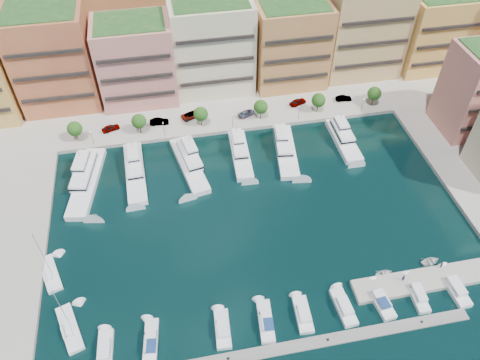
# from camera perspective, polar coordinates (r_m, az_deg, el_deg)

# --- Properties ---
(ground) EXTENTS (400.00, 400.00, 0.00)m
(ground) POSITION_cam_1_polar(r_m,az_deg,el_deg) (103.63, 2.23, -4.69)
(ground) COLOR black
(ground) RESTS_ON ground
(north_quay) EXTENTS (220.00, 64.00, 2.00)m
(north_quay) POSITION_cam_1_polar(r_m,az_deg,el_deg) (150.17, -3.06, 13.46)
(north_quay) COLOR #9E998E
(north_quay) RESTS_ON ground
(hillside) EXTENTS (240.00, 40.00, 58.00)m
(hillside) POSITION_cam_1_polar(r_m,az_deg,el_deg) (192.30, -5.41, 20.90)
(hillside) COLOR #223716
(hillside) RESTS_ON ground
(south_pontoon) EXTENTS (72.00, 2.20, 0.35)m
(south_pontoon) POSITION_cam_1_polar(r_m,az_deg,el_deg) (87.70, 4.72, -19.93)
(south_pontoon) COLOR gray
(south_pontoon) RESTS_ON ground
(finger_pier) EXTENTS (32.00, 5.00, 2.00)m
(finger_pier) POSITION_cam_1_polar(r_m,az_deg,el_deg) (101.43, 22.24, -11.26)
(finger_pier) COLOR #9E998E
(finger_pier) RESTS_ON ground
(apartment_1) EXTENTS (20.00, 16.50, 26.80)m
(apartment_1) POSITION_cam_1_polar(r_m,az_deg,el_deg) (136.13, -21.77, 13.59)
(apartment_1) COLOR #C37341
(apartment_1) RESTS_ON north_quay
(apartment_2) EXTENTS (20.00, 15.50, 22.80)m
(apartment_2) POSITION_cam_1_polar(r_m,az_deg,el_deg) (132.75, -12.59, 13.97)
(apartment_2) COLOR tan
(apartment_2) RESTS_ON north_quay
(apartment_3) EXTENTS (22.00, 16.50, 25.80)m
(apartment_3) POSITION_cam_1_polar(r_m,az_deg,el_deg) (134.37, -3.48, 16.14)
(apartment_3) COLOR beige
(apartment_3) RESTS_ON north_quay
(apartment_4) EXTENTS (20.00, 15.50, 23.80)m
(apartment_4) POSITION_cam_1_polar(r_m,az_deg,el_deg) (137.30, 6.15, 16.17)
(apartment_4) COLOR tan
(apartment_4) RESTS_ON north_quay
(apartment_5) EXTENTS (22.00, 16.50, 26.80)m
(apartment_5) POSITION_cam_1_polar(r_m,az_deg,el_deg) (145.62, 14.74, 17.45)
(apartment_5) COLOR tan
(apartment_5) RESTS_ON north_quay
(apartment_6) EXTENTS (20.00, 15.50, 22.80)m
(apartment_6) POSITION_cam_1_polar(r_m,az_deg,el_deg) (155.15, 22.66, 16.42)
(apartment_6) COLOR gold
(apartment_6) RESTS_ON north_quay
(backblock_0) EXTENTS (26.00, 18.00, 30.00)m
(backblock_0) POSITION_cam_1_polar(r_m,az_deg,el_deg) (156.97, -25.33, 17.46)
(backblock_0) COLOR beige
(backblock_0) RESTS_ON north_quay
(backblock_1) EXTENTS (26.00, 18.00, 30.00)m
(backblock_1) POSITION_cam_1_polar(r_m,az_deg,el_deg) (152.43, -13.95, 19.62)
(backblock_1) COLOR tan
(backblock_1) RESTS_ON north_quay
(backblock_2) EXTENTS (26.00, 18.00, 30.00)m
(backblock_2) POSITION_cam_1_polar(r_m,az_deg,el_deg) (153.71, -2.06, 21.07)
(backblock_2) COLOR tan
(backblock_2) RESTS_ON north_quay
(tree_0) EXTENTS (3.80, 3.80, 5.65)m
(tree_0) POSITION_cam_1_polar(r_m,az_deg,el_deg) (125.34, -19.51, 5.90)
(tree_0) COLOR #473323
(tree_0) RESTS_ON north_quay
(tree_1) EXTENTS (3.80, 3.80, 5.65)m
(tree_1) POSITION_cam_1_polar(r_m,az_deg,el_deg) (123.35, -12.22, 7.01)
(tree_1) COLOR #473323
(tree_1) RESTS_ON north_quay
(tree_2) EXTENTS (3.80, 3.80, 5.65)m
(tree_2) POSITION_cam_1_polar(r_m,az_deg,el_deg) (123.43, -4.79, 8.02)
(tree_2) COLOR #473323
(tree_2) RESTS_ON north_quay
(tree_3) EXTENTS (3.80, 3.80, 5.65)m
(tree_3) POSITION_cam_1_polar(r_m,az_deg,el_deg) (125.55, 2.54, 8.89)
(tree_3) COLOR #473323
(tree_3) RESTS_ON north_quay
(tree_4) EXTENTS (3.80, 3.80, 5.65)m
(tree_4) POSITION_cam_1_polar(r_m,az_deg,el_deg) (129.64, 9.55, 9.58)
(tree_4) COLOR #473323
(tree_4) RESTS_ON north_quay
(tree_5) EXTENTS (3.80, 3.80, 5.65)m
(tree_5) POSITION_cam_1_polar(r_m,az_deg,el_deg) (135.50, 16.06, 10.10)
(tree_5) COLOR #473323
(tree_5) RESTS_ON north_quay
(lamppost_0) EXTENTS (0.30, 0.30, 4.20)m
(lamppost_0) POSITION_cam_1_polar(r_m,az_deg,el_deg) (123.42, -17.65, 5.19)
(lamppost_0) COLOR black
(lamppost_0) RESTS_ON north_quay
(lamppost_1) EXTENTS (0.30, 0.30, 4.20)m
(lamppost_1) POSITION_cam_1_polar(r_m,az_deg,el_deg) (121.89, -9.31, 6.41)
(lamppost_1) COLOR black
(lamppost_1) RESTS_ON north_quay
(lamppost_2) EXTENTS (0.30, 0.30, 4.20)m
(lamppost_2) POSITION_cam_1_polar(r_m,az_deg,el_deg) (123.00, -0.90, 7.50)
(lamppost_2) COLOR black
(lamppost_2) RESTS_ON north_quay
(lamppost_3) EXTENTS (0.30, 0.30, 4.20)m
(lamppost_3) POSITION_cam_1_polar(r_m,az_deg,el_deg) (126.68, 7.22, 8.40)
(lamppost_3) COLOR black
(lamppost_3) RESTS_ON north_quay
(lamppost_4) EXTENTS (0.30, 0.30, 4.20)m
(lamppost_4) POSITION_cam_1_polar(r_m,az_deg,el_deg) (132.73, 14.77, 9.08)
(lamppost_4) COLOR black
(lamppost_4) RESTS_ON north_quay
(yacht_0) EXTENTS (8.78, 23.00, 7.30)m
(yacht_0) POSITION_cam_1_polar(r_m,az_deg,el_deg) (116.02, -18.22, 0.19)
(yacht_0) COLOR white
(yacht_0) RESTS_ON ground
(yacht_1) EXTENTS (5.11, 20.67, 7.30)m
(yacht_1) POSITION_cam_1_polar(r_m,az_deg,el_deg) (115.23, -12.70, 1.21)
(yacht_1) COLOR white
(yacht_1) RESTS_ON ground
(yacht_2) EXTENTS (7.99, 20.55, 7.30)m
(yacht_2) POSITION_cam_1_polar(r_m,az_deg,el_deg) (114.99, -6.25, 2.23)
(yacht_2) COLOR white
(yacht_2) RESTS_ON ground
(yacht_3) EXTENTS (5.04, 17.66, 7.30)m
(yacht_3) POSITION_cam_1_polar(r_m,az_deg,el_deg) (116.99, 0.00, 3.47)
(yacht_3) COLOR white
(yacht_3) RESTS_ON ground
(yacht_4) EXTENTS (7.27, 19.78, 7.30)m
(yacht_4) POSITION_cam_1_polar(r_m,az_deg,el_deg) (118.58, 5.51, 3.83)
(yacht_4) COLOR white
(yacht_4) RESTS_ON ground
(yacht_5) EXTENTS (4.50, 16.65, 7.30)m
(yacht_5) POSITION_cam_1_polar(r_m,az_deg,el_deg) (124.06, 12.44, 5.11)
(yacht_5) COLOR white
(yacht_5) RESTS_ON ground
(cruiser_0) EXTENTS (3.03, 7.59, 2.55)m
(cruiser_0) POSITION_cam_1_polar(r_m,az_deg,el_deg) (89.93, -16.12, -19.33)
(cruiser_0) COLOR white
(cruiser_0) RESTS_ON ground
(cruiser_1) EXTENTS (3.45, 8.89, 2.66)m
(cruiser_1) POSITION_cam_1_polar(r_m,az_deg,el_deg) (88.80, -10.82, -18.86)
(cruiser_1) COLOR white
(cruiser_1) RESTS_ON ground
(cruiser_3) EXTENTS (3.16, 7.70, 2.55)m
(cruiser_3) POSITION_cam_1_polar(r_m,az_deg,el_deg) (88.56, -2.13, -17.72)
(cruiser_3) COLOR white
(cruiser_3) RESTS_ON ground
(cruiser_4) EXTENTS (3.32, 8.60, 2.66)m
(cruiser_4) POSITION_cam_1_polar(r_m,az_deg,el_deg) (89.29, 3.16, -16.84)
(cruiser_4) COLOR white
(cruiser_4) RESTS_ON ground
(cruiser_5) EXTENTS (3.16, 7.59, 2.55)m
(cruiser_5) POSITION_cam_1_polar(r_m,az_deg,el_deg) (90.58, 7.69, -15.96)
(cruiser_5) COLOR white
(cruiser_5) RESTS_ON ground
(cruiser_6) EXTENTS (3.13, 8.06, 2.55)m
(cruiser_6) POSITION_cam_1_polar(r_m,az_deg,el_deg) (92.61, 12.53, -14.91)
(cruiser_6) COLOR white
(cruiser_6) RESTS_ON ground
(cruiser_7) EXTENTS (3.49, 8.34, 2.66)m
(cruiser_7) POSITION_cam_1_polar(r_m,az_deg,el_deg) (94.99, 16.73, -13.92)
(cruiser_7) COLOR white
(cruiser_7) RESTS_ON ground
(cruiser_8) EXTENTS (2.75, 8.17, 2.55)m
(cruiser_8) POSITION_cam_1_polar(r_m,az_deg,el_deg) (97.98, 20.75, -12.88)
(cruiser_8) COLOR white
(cruiser_8) RESTS_ON ground
(cruiser_9) EXTENTS (3.07, 8.91, 2.55)m
(cruiser_9) POSITION_cam_1_polar(r_m,az_deg,el_deg) (101.56, 24.65, -11.81)
(cruiser_9) COLOR white
(cruiser_9) RESTS_ON ground
(sailboat_1) EXTENTS (5.50, 9.44, 13.20)m
(sailboat_1) POSITION_cam_1_polar(r_m,az_deg,el_deg) (101.81, -22.11, -10.59)
(sailboat_1) COLOR white
(sailboat_1) RESTS_ON ground
(sailboat_0) EXTENTS (5.75, 10.33, 13.20)m
(sailboat_0) POSITION_cam_1_polar(r_m,az_deg,el_deg) (93.99, -20.03, -16.69)
(sailboat_0) COLOR white
(sailboat_0) RESTS_ON ground
(tender_2) EXTENTS (4.37, 3.43, 0.82)m
(tender_2) POSITION_cam_1_polar(r_m,az_deg,el_deg) (103.62, 22.21, -9.19)
(tender_2) COLOR silver
(tender_2) RESTS_ON ground
(tender_0) EXTENTS (3.72, 2.90, 0.71)m
(tender_0) POSITION_cam_1_polar(r_m,az_deg,el_deg) (98.84, 17.18, -10.86)
(tender_0) COLOR white
(tender_0) RESTS_ON ground
(car_0) EXTENTS (5.03, 3.30, 1.59)m
(car_0) POSITION_cam_1_polar(r_m,az_deg,el_deg) (127.76, -15.48, 6.14)
(car_0) COLOR gray
(car_0) RESTS_ON north_quay
(car_1) EXTENTS (5.11, 2.09, 1.65)m
(car_1) POSITION_cam_1_polar(r_m,az_deg,el_deg) (127.02, -9.82, 7.03)
(car_1) COLOR gray
(car_1) RESTS_ON north_quay
(car_2) EXTENTS (6.31, 4.73, 1.59)m
(car_2) POSITION_cam_1_polar(r_m,az_deg,el_deg) (128.27, -5.93, 7.92)
(car_2) COLOR gray
(car_2) RESTS_ON north_quay
(car_3) EXTENTS (5.61, 4.08, 1.51)m
(car_3) POSITION_cam_1_polar(r_m,az_deg,el_deg) (128.20, 0.81, 8.15)
(car_3) COLOR gray
(car_3) RESTS_ON north_quay
(car_4) EXTENTS (5.29, 3.64, 1.67)m
(car_4) POSITION_cam_1_polar(r_m,az_deg,el_deg) (133.21, 7.07, 9.44)
(car_4) COLOR gray
(car_4) RESTS_ON north_quay
(car_5) EXTENTS (4.58, 1.92, 1.47)m
(car_5) POSITION_cam_1_polar(r_m,az_deg,el_deg) (136.86, 12.51, 9.69)
(car_5) COLOR gray
(car_5) RESTS_ON north_quay
(person_0) EXTENTS (0.60, 0.73, 1.70)m
(person_0) POSITION_cam_1_polar(r_m,az_deg,el_deg) (97.57, 19.30, -11.19)
(person_0) COLOR #242848
(person_0) RESTS_ON finger_pier
(person_1) EXTENTS (0.98, 0.90, 1.62)m
(person_1) POSITION_cam_1_polar(r_m,az_deg,el_deg) (102.12, 23.31, -9.46)
(person_1) COLOR #472F2A
(person_1) RESTS_ON finger_pier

